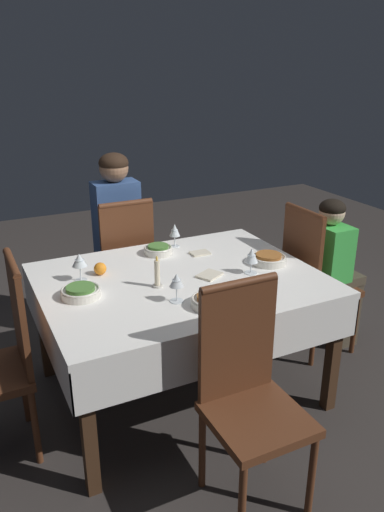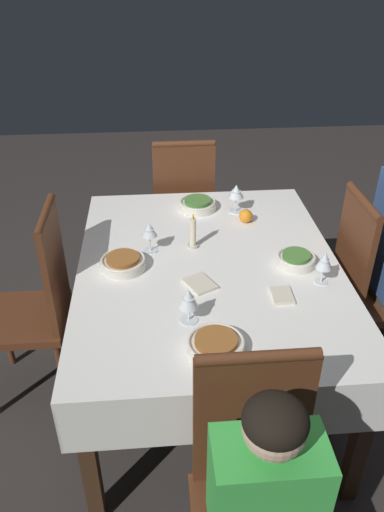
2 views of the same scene
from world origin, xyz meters
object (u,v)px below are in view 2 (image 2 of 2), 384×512
Objects in this scene: bowl_south at (296,259)px; wine_glass_east at (236,192)px; chair_west at (255,488)px; bowl_west at (216,345)px; wine_glass_west at (189,299)px; chair_east at (183,207)px; wine_glass_north at (149,231)px; orange_fruit at (246,216)px; wine_glass_south at (325,261)px; bowl_east at (198,204)px; bowl_north at (123,262)px; dining_table at (209,278)px; chair_north at (37,301)px; napkin_spare_side at (200,284)px; napkin_red_folded at (282,295)px; chair_south at (368,283)px; candle_centerpiece at (193,235)px.

wine_glass_east is (0.52, 0.19, 0.08)m from bowl_south.
chair_west reaches higher than bowl_west.
chair_west reaches higher than wine_glass_west.
chair_east is 0.89m from wine_glass_north.
bowl_south is at bearing -159.33° from orange_fruit.
wine_glass_south is 0.85m from bowl_east.
chair_east is 6.69× the size of wine_glass_south.
bowl_east is 0.65m from bowl_north.
bowl_north is at bearing 77.71° from wine_glass_south.
chair_west reaches higher than wine_glass_north.
orange_fruit is (-0.57, -0.28, 0.23)m from chair_east.
wine_glass_south reaches higher than bowl_south.
dining_table is 7.40× the size of bowl_north.
bowl_south and bowl_east have the same top height.
chair_north is at bearing 50.83° from chair_east.
bowl_north reaches higher than napkin_spare_side.
napkin_red_folded is (0.12, -0.38, -0.09)m from wine_glass_west.
bowl_north reaches higher than dining_table.
chair_south is 6.48× the size of wine_glass_east.
napkin_red_folded is (-0.08, 0.19, -0.10)m from wine_glass_south.
napkin_spare_side is at bearing 160.14° from dining_table.
dining_table is at bearing 148.59° from orange_fruit.
chair_south is 4.80× the size of bowl_west.
orange_fruit is at bearing -16.13° from bowl_west.
chair_west is 1.50m from bowl_east.
bowl_east is at bearing 18.54° from napkin_red_folded.
chair_north is 0.78m from napkin_spare_side.
chair_south is 0.50m from wine_glass_south.
candle_centerpiece reaches higher than bowl_west.
wine_glass_north is 0.36m from napkin_spare_side.
bowl_south reaches higher than dining_table.
wine_glass_south is 0.87× the size of candle_centerpiece.
wine_glass_north is (0.13, -0.12, 0.08)m from bowl_north.
bowl_east reaches higher than dining_table.
wine_glass_east is at bearing 114.32° from chair_north.
chair_south is 5.79× the size of bowl_south.
chair_west is 5.79× the size of bowl_south.
wine_glass_north is (-0.35, 0.45, -0.01)m from wine_glass_east.
bowl_east is (0.57, 0.38, -0.00)m from bowl_south.
wine_glass_south is at bearing -122.74° from candle_centerpiece.
wine_glass_east is at bearing -21.18° from napkin_spare_side.
bowl_south is at bearing -55.49° from wine_glass_west.
wine_glass_south is 0.77m from wine_glass_north.
wine_glass_west reaches higher than orange_fruit.
bowl_east is 0.22m from wine_glass_east.
candle_centerpiece is at bearing -64.92° from bowl_north.
wine_glass_south is at bearing -65.85° from napkin_red_folded.
chair_south reaches higher than wine_glass_west.
wine_glass_east is (0.43, 0.59, 0.30)m from chair_south.
bowl_north is at bearing 144.91° from bowl_east.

